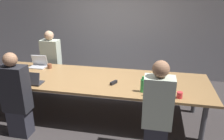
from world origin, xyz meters
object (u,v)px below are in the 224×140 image
object	(u,v)px
person_near_left	(16,97)
person_far_left	(52,62)
person_near_right	(157,111)
stapler	(114,83)
cup_near_right	(180,95)
laptop_far_left	(39,64)
laptop_near_right	(161,92)
laptop_near_left	(31,81)
cup_far_left	(50,66)
bottle_near_right	(143,85)

from	to	relation	value
person_near_left	person_far_left	bearing A→B (deg)	-81.55
person_near_right	stapler	size ratio (longest dim) A/B	9.16
stapler	cup_near_right	bearing A→B (deg)	12.47
laptop_far_left	stapler	world-z (taller)	laptop_far_left
laptop_near_right	laptop_far_left	xyz separation A→B (m)	(-2.46, 0.86, 0.00)
person_near_right	laptop_far_left	distance (m)	2.70
laptop_near_right	cup_near_right	xyz separation A→B (m)	(0.26, 0.01, -0.02)
laptop_near_left	person_far_left	bearing A→B (deg)	-77.42
laptop_near_right	person_far_left	bearing A→B (deg)	-29.29
cup_far_left	stapler	bearing A→B (deg)	-19.89
person_near_right	bottle_near_right	xyz separation A→B (m)	(-0.24, 0.46, 0.16)
person_near_left	person_far_left	world-z (taller)	same
laptop_far_left	stapler	distance (m)	1.77
laptop_near_left	bottle_near_right	xyz separation A→B (m)	(1.85, 0.07, 0.05)
cup_far_left	laptop_far_left	bearing A→B (deg)	171.57
laptop_near_right	person_near_left	bearing A→B (deg)	9.31
laptop_near_left	cup_far_left	size ratio (longest dim) A/B	3.67
cup_near_right	laptop_far_left	bearing A→B (deg)	162.58
person_near_left	stapler	distance (m)	1.55
person_near_left	cup_near_right	bearing A→B (deg)	-171.56
laptop_near_right	bottle_near_right	world-z (taller)	bottle_near_right
person_far_left	stapler	world-z (taller)	person_far_left
stapler	person_near_left	bearing A→B (deg)	-125.94
laptop_near_left	person_near_left	distance (m)	0.41
laptop_near_left	stapler	distance (m)	1.38
laptop_far_left	person_far_left	world-z (taller)	person_far_left
person_near_left	laptop_far_left	world-z (taller)	person_near_left
person_near_left	person_far_left	xyz separation A→B (m)	(-0.26, 1.72, 0.00)
person_far_left	cup_far_left	size ratio (longest dim) A/B	14.86
person_near_left	bottle_near_right	bearing A→B (deg)	-166.28
person_near_right	cup_far_left	xyz separation A→B (m)	(-2.15, 1.17, 0.09)
laptop_far_left	stapler	size ratio (longest dim) A/B	2.16
laptop_near_right	stapler	world-z (taller)	laptop_near_right
cup_near_right	stapler	distance (m)	1.09
person_near_left	person_far_left	size ratio (longest dim) A/B	1.00
person_far_left	laptop_near_right	bearing A→B (deg)	-29.29
laptop_near_right	person_far_left	xyz separation A→B (m)	(-2.43, 1.36, -0.12)
cup_far_left	stapler	xyz separation A→B (m)	(1.42, -0.51, -0.02)
laptop_near_left	person_far_left	distance (m)	1.37
stapler	person_near_right	bearing A→B (deg)	-13.45
laptop_far_left	stapler	bearing A→B (deg)	-18.21
bottle_near_right	person_far_left	xyz separation A→B (m)	(-2.15, 1.26, -0.17)
cup_near_right	person_near_right	bearing A→B (deg)	-130.90
laptop_near_left	bottle_near_right	bearing A→B (deg)	-177.70
cup_near_right	person_far_left	distance (m)	3.02
laptop_far_left	person_far_left	size ratio (longest dim) A/B	0.24
bottle_near_right	cup_far_left	size ratio (longest dim) A/B	2.75
stapler	person_far_left	bearing A→B (deg)	175.98
person_near_right	bottle_near_right	distance (m)	0.54
cup_near_right	bottle_near_right	bearing A→B (deg)	169.71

